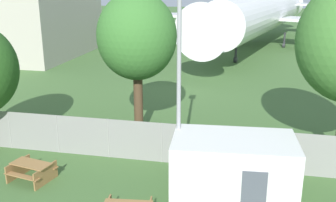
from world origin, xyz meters
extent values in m
cylinder|color=gray|center=(-7.64, 10.08, 0.95)|extent=(0.07, 0.07, 1.90)
cylinder|color=gray|center=(-5.09, 10.08, 0.95)|extent=(0.07, 0.07, 1.90)
cylinder|color=gray|center=(-2.55, 10.08, 0.95)|extent=(0.07, 0.07, 1.90)
cylinder|color=gray|center=(0.00, 10.08, 0.95)|extent=(0.07, 0.07, 1.90)
cylinder|color=gray|center=(2.55, 10.08, 0.95)|extent=(0.07, 0.07, 1.90)
cylinder|color=gray|center=(5.09, 10.08, 0.95)|extent=(0.07, 0.07, 1.90)
cube|color=gray|center=(0.00, 10.08, 0.95)|extent=(56.00, 0.01, 1.90)
cylinder|color=white|center=(4.64, 43.65, 4.15)|extent=(11.82, 30.96, 4.57)
cone|color=white|center=(0.40, 26.50, 4.15)|extent=(5.54, 5.54, 4.57)
cone|color=white|center=(9.02, 61.36, 4.15)|extent=(5.37, 6.54, 4.12)
cylinder|color=#939399|center=(12.03, 43.84, 2.28)|extent=(2.99, 4.49, 2.06)
cube|color=white|center=(-3.93, 47.36, 3.46)|extent=(14.21, 5.70, 0.30)
cylinder|color=#939399|center=(-1.82, 47.26, 2.28)|extent=(2.99, 4.49, 2.06)
cube|color=white|center=(8.00, 57.25, 4.61)|extent=(10.65, 5.97, 0.20)
cylinder|color=#2D2D33|center=(2.24, 33.95, 0.93)|extent=(0.24, 0.24, 1.86)
cylinder|color=#2D2D33|center=(2.24, 33.95, 0.28)|extent=(0.43, 0.62, 0.56)
cylinder|color=#2D2D33|center=(7.67, 44.49, 0.93)|extent=(0.24, 0.24, 1.86)
cylinder|color=#2D2D33|center=(7.67, 44.49, 0.28)|extent=(0.43, 0.62, 0.56)
cylinder|color=#2D2D33|center=(2.34, 45.81, 0.93)|extent=(0.24, 0.24, 1.86)
cylinder|color=#2D2D33|center=(2.34, 45.81, 0.28)|extent=(0.43, 0.62, 0.56)
cube|color=silver|center=(3.31, 7.33, 1.28)|extent=(4.61, 2.89, 2.55)
cube|color=#4C515B|center=(4.07, 6.10, 1.00)|extent=(0.84, 0.10, 1.90)
cube|color=olive|center=(-4.89, 7.32, 0.74)|extent=(1.77, 1.07, 0.04)
cube|color=olive|center=(-4.78, 7.87, 0.44)|extent=(1.68, 0.60, 0.04)
cube|color=olive|center=(-5.01, 6.77, 0.44)|extent=(1.68, 0.60, 0.04)
cube|color=olive|center=(-4.18, 7.18, 0.37)|extent=(0.34, 1.38, 0.74)
cube|color=olive|center=(-5.61, 7.47, 0.37)|extent=(0.34, 1.38, 0.74)
cylinder|color=#4C3823|center=(-1.92, 13.03, 1.80)|extent=(0.48, 0.48, 3.60)
ellipsoid|color=#38702D|center=(-1.92, 13.03, 5.30)|extent=(4.01, 4.01, 4.41)
cylinder|color=#99999E|center=(1.16, 7.92, 4.17)|extent=(0.16, 0.16, 8.33)
camera|label=1|loc=(3.68, -5.87, 7.95)|focal=42.00mm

